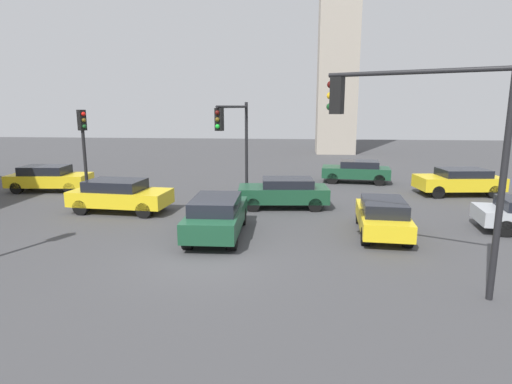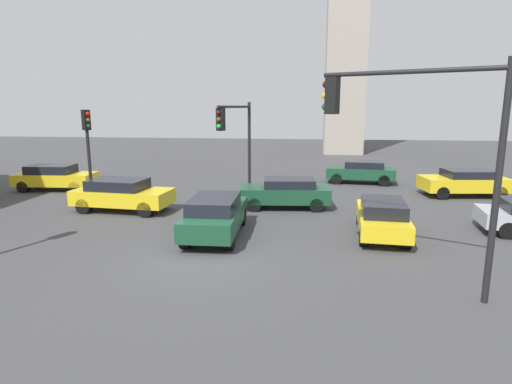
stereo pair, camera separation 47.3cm
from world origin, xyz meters
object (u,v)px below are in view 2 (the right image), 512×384
Objects in this scene: car_6 at (382,217)px; car_7 at (361,171)px; traffic_light_2 at (412,128)px; traffic_light_3 at (88,137)px; car_8 at (286,192)px; car_5 at (55,177)px; car_2 at (465,182)px; car_4 at (215,215)px; car_0 at (122,194)px; traffic_light_1 at (236,131)px.

car_7 reaches higher than car_6.
car_7 is (0.77, 15.41, -3.42)m from traffic_light_2.
traffic_light_3 reaches higher than car_8.
traffic_light_3 is at bearing -36.32° from car_5.
car_8 is (-3.55, 8.34, -3.42)m from traffic_light_2.
car_5 reaches higher than car_2.
car_7 is at bearing -126.35° from car_8.
traffic_light_2 is 1.37× the size of car_6.
car_4 is at bearing 58.78° from car_8.
car_0 is at bearing -39.77° from car_5.
car_0 is 1.01× the size of car_5.
traffic_light_1 reaches higher than car_7.
traffic_light_1 is 1.16× the size of car_6.
car_7 is (11.67, 8.55, -0.03)m from car_0.
traffic_light_1 is at bearing 35.59° from traffic_light_3.
traffic_light_1 is 12.42m from car_2.
car_6 is at bearing 65.94° from traffic_light_1.
traffic_light_2 is 1.28× the size of car_0.
car_6 is at bearing 93.66° from car_7.
traffic_light_2 reaches higher than car_7.
car_0 is at bearing -5.71° from traffic_light_2.
car_0 is (-10.90, 6.86, -3.39)m from traffic_light_2.
traffic_light_1 is 1.09× the size of car_4.
car_8 is at bearing 16.58° from car_0.
car_7 is at bearing 146.22° from traffic_light_1.
car_4 reaches higher than car_7.
traffic_light_3 is 1.06× the size of car_7.
car_5 is at bearing -4.00° from car_2.
car_8 is at bearing -40.48° from traffic_light_2.
traffic_light_3 is 15.82m from car_7.
car_7 is at bearing 57.71° from traffic_light_3.
car_8 is at bearing 15.42° from car_2.
car_6 is at bearing -66.03° from traffic_light_2.
car_2 is 1.02× the size of car_5.
car_2 is at bearing 42.65° from traffic_light_3.
traffic_light_2 is at bearing 93.79° from car_7.
traffic_light_1 reaches higher than car_2.
traffic_light_2 is at bearing 58.05° from car_2.
car_4 is (5.02, -3.24, 0.02)m from car_0.
car_0 is 1.00× the size of car_2.
car_8 is (7.35, 1.48, -0.03)m from car_0.
car_2 is at bearing 117.66° from traffic_light_1.
car_4 is 13.21m from car_5.
car_0 is 14.47m from car_7.
traffic_light_3 reaches higher than car_4.
car_7 is (17.55, 4.33, -0.01)m from car_5.
traffic_light_1 is at bearing 48.67° from car_7.
car_4 is 1.05× the size of car_8.
car_4 is at bearing -5.18° from traffic_light_2.
traffic_light_3 reaches higher than car_0.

